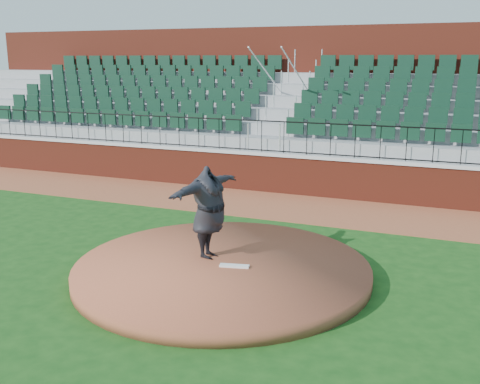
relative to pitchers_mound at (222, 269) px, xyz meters
name	(u,v)px	position (x,y,z in m)	size (l,w,h in m)	color
ground	(213,268)	(-0.35, 0.28, -0.12)	(90.00, 90.00, 0.00)	#154112
warning_track	(290,206)	(-0.35, 5.68, -0.12)	(34.00, 3.20, 0.01)	brown
field_wall	(306,176)	(-0.35, 7.28, 0.47)	(34.00, 0.35, 1.20)	maroon
wall_cap	(306,156)	(-0.35, 7.28, 1.12)	(34.00, 0.45, 0.10)	#B7B7B7
wall_railing	(307,139)	(-0.35, 7.28, 1.67)	(34.00, 0.05, 1.00)	black
seating_stands	(328,115)	(-0.35, 10.01, 2.18)	(34.00, 5.10, 4.60)	gray
concourse_wall	(345,97)	(-0.35, 12.81, 2.62)	(34.00, 0.50, 5.50)	maroon
pitchers_mound	(222,269)	(0.00, 0.00, 0.00)	(5.90, 5.90, 0.25)	brown
pitching_rubber	(234,266)	(0.29, -0.07, 0.14)	(0.58, 0.15, 0.04)	white
pitcher	(209,212)	(-0.40, 0.26, 1.08)	(2.35, 0.64, 1.91)	black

